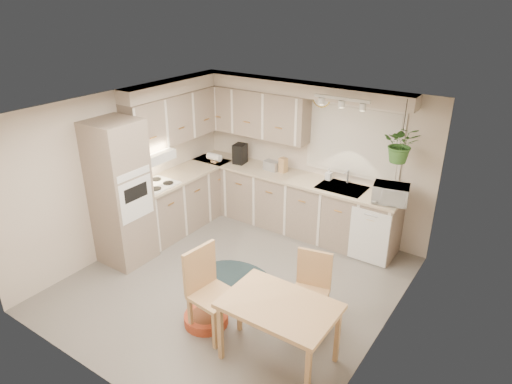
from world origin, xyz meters
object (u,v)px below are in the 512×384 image
(chair_left, at_px, (214,294))
(chair_back, at_px, (309,294))
(pet_bed, at_px, (206,318))
(dining_table, at_px, (279,332))
(microwave, at_px, (391,192))
(braided_rug, at_px, (236,280))

(chair_left, height_order, chair_back, chair_left)
(chair_left, height_order, pet_bed, chair_left)
(dining_table, distance_m, chair_back, 0.66)
(chair_left, xyz_separation_m, pet_bed, (-0.18, 0.05, -0.46))
(pet_bed, relative_size, microwave, 1.10)
(chair_left, xyz_separation_m, braided_rug, (-0.39, 0.94, -0.52))
(braided_rug, height_order, microwave, microwave)
(dining_table, height_order, chair_left, chair_left)
(chair_left, xyz_separation_m, chair_back, (0.85, 0.68, -0.06))
(microwave, bearing_deg, chair_left, -125.71)
(pet_bed, xyz_separation_m, microwave, (1.26, 2.54, 1.04))
(chair_left, bearing_deg, dining_table, 98.76)
(chair_left, relative_size, pet_bed, 1.97)
(pet_bed, bearing_deg, microwave, 63.68)
(braided_rug, relative_size, pet_bed, 2.23)
(pet_bed, bearing_deg, dining_table, -0.91)
(microwave, bearing_deg, pet_bed, -129.44)
(chair_back, relative_size, braided_rug, 0.79)
(chair_back, relative_size, pet_bed, 1.75)
(dining_table, xyz_separation_m, chair_back, (0.01, 0.65, 0.10))
(chair_back, bearing_deg, microwave, -109.04)
(chair_left, relative_size, microwave, 2.17)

